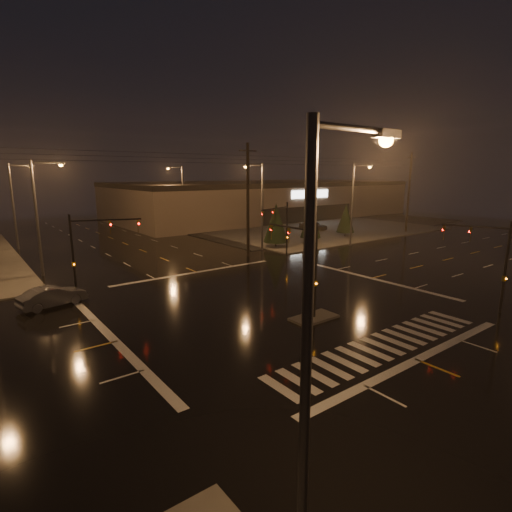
{
  "coord_description": "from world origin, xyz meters",
  "views": [
    {
      "loc": [
        -17.08,
        -20.61,
        8.89
      ],
      "look_at": [
        0.04,
        2.04,
        3.0
      ],
      "focal_mm": 28.0,
      "sensor_mm": 36.0,
      "label": 1
    }
  ],
  "objects": [
    {
      "name": "stop_bar_far",
      "position": [
        0.0,
        11.0,
        0.01
      ],
      "size": [
        16.0,
        0.5,
        0.01
      ],
      "primitive_type": "cube",
      "color": "beige",
      "rests_on": "ground"
    },
    {
      "name": "retail_building",
      "position": [
        35.0,
        45.99,
        3.84
      ],
      "size": [
        60.2,
        28.3,
        7.2
      ],
      "color": "#756454",
      "rests_on": "ground"
    },
    {
      "name": "streetlight_1",
      "position": [
        -11.18,
        18.0,
        5.8
      ],
      "size": [
        2.77,
        0.32,
        10.0
      ],
      "color": "#38383A",
      "rests_on": "ground"
    },
    {
      "name": "conifer_2",
      "position": [
        26.94,
        16.59,
        2.68
      ],
      "size": [
        2.54,
        2.54,
        4.66
      ],
      "color": "black",
      "rests_on": "ground"
    },
    {
      "name": "sidewalk_ne",
      "position": [
        30.0,
        30.0,
        0.06
      ],
      "size": [
        36.0,
        36.0,
        0.12
      ],
      "primitive_type": "cube",
      "color": "#42403B",
      "rests_on": "ground"
    },
    {
      "name": "parking_lot",
      "position": [
        35.0,
        28.0,
        0.04
      ],
      "size": [
        50.0,
        24.0,
        0.08
      ],
      "primitive_type": "cube",
      "color": "black",
      "rests_on": "ground"
    },
    {
      "name": "streetlight_4",
      "position": [
        11.18,
        36.0,
        5.8
      ],
      "size": [
        2.77,
        0.32,
        10.0
      ],
      "color": "#38383A",
      "rests_on": "ground"
    },
    {
      "name": "streetlight_6",
      "position": [
        22.0,
        11.18,
        5.8
      ],
      "size": [
        0.32,
        2.77,
        10.0
      ],
      "color": "#38383A",
      "rests_on": "ground"
    },
    {
      "name": "stop_bar_near",
      "position": [
        0.0,
        -11.0,
        0.01
      ],
      "size": [
        16.0,
        0.5,
        0.01
      ],
      "primitive_type": "cube",
      "color": "beige",
      "rests_on": "ground"
    },
    {
      "name": "ground",
      "position": [
        0.0,
        0.0,
        0.0
      ],
      "size": [
        140.0,
        140.0,
        0.0
      ],
      "primitive_type": "plane",
      "color": "black",
      "rests_on": "ground"
    },
    {
      "name": "signal_mast_nw",
      "position": [
        -9.5,
        10.14,
        3.79
      ],
      "size": [
        4.84,
        1.86,
        6.0
      ],
      "color": "black",
      "rests_on": "ground"
    },
    {
      "name": "signal_mast_ne",
      "position": [
        9.5,
        10.14,
        3.79
      ],
      "size": [
        4.84,
        1.86,
        6.0
      ],
      "color": "black",
      "rests_on": "ground"
    },
    {
      "name": "conifer_0",
      "position": [
        13.76,
        16.18,
        3.05
      ],
      "size": [
        3.01,
        3.01,
        5.4
      ],
      "color": "black",
      "rests_on": "ground"
    },
    {
      "name": "crosswalk",
      "position": [
        0.0,
        -9.0,
        0.01
      ],
      "size": [
        15.0,
        2.6,
        0.01
      ],
      "primitive_type": "cube",
      "color": "beige",
      "rests_on": "ground"
    },
    {
      "name": "signal_mast_median",
      "position": [
        0.0,
        -3.07,
        3.75
      ],
      "size": [
        0.25,
        4.59,
        6.0
      ],
      "color": "black",
      "rests_on": "ground"
    },
    {
      "name": "signal_mast_se",
      "position": [
        10.23,
        -9.75,
        3.71
      ],
      "size": [
        1.55,
        3.87,
        6.0
      ],
      "color": "black",
      "rests_on": "ground"
    },
    {
      "name": "conifer_1",
      "position": [
        19.62,
        16.16,
        2.77
      ],
      "size": [
        2.65,
        2.65,
        4.85
      ],
      "color": "black",
      "rests_on": "ground"
    },
    {
      "name": "streetlight_0",
      "position": [
        -11.18,
        -15.0,
        5.8
      ],
      "size": [
        2.77,
        0.32,
        10.0
      ],
      "color": "#38383A",
      "rests_on": "ground"
    },
    {
      "name": "car_parked",
      "position": [
        28.25,
        24.24,
        0.77
      ],
      "size": [
        3.1,
        4.83,
        1.53
      ],
      "primitive_type": "imported",
      "rotation": [
        0.0,
        0.0,
        0.31
      ],
      "color": "black",
      "rests_on": "ground"
    },
    {
      "name": "streetlight_2",
      "position": [
        -11.18,
        34.0,
        5.8
      ],
      "size": [
        2.77,
        0.32,
        10.0
      ],
      "color": "#38383A",
      "rests_on": "ground"
    },
    {
      "name": "utility_pole_2",
      "position": [
        38.0,
        14.0,
        6.13
      ],
      "size": [
        2.2,
        0.32,
        12.0
      ],
      "color": "black",
      "rests_on": "ground"
    },
    {
      "name": "car_crossing",
      "position": [
        -12.47,
        8.42,
        0.71
      ],
      "size": [
        4.51,
        2.4,
        1.41
      ],
      "primitive_type": "imported",
      "rotation": [
        0.0,
        0.0,
        1.79
      ],
      "color": "#55575D",
      "rests_on": "ground"
    },
    {
      "name": "streetlight_3",
      "position": [
        11.18,
        16.0,
        5.8
      ],
      "size": [
        2.77,
        0.32,
        10.0
      ],
      "color": "#38383A",
      "rests_on": "ground"
    },
    {
      "name": "utility_pole_1",
      "position": [
        8.0,
        14.0,
        6.13
      ],
      "size": [
        2.2,
        0.32,
        12.0
      ],
      "color": "black",
      "rests_on": "ground"
    },
    {
      "name": "median_island",
      "position": [
        0.0,
        -4.0,
        0.07
      ],
      "size": [
        3.0,
        1.6,
        0.15
      ],
      "primitive_type": "cube",
      "color": "#42403B",
      "rests_on": "ground"
    }
  ]
}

